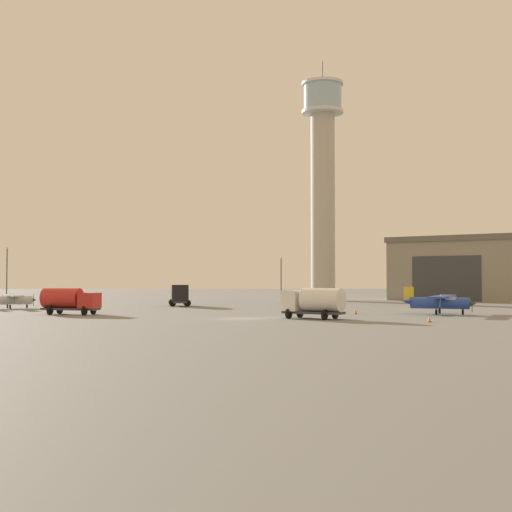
{
  "coord_description": "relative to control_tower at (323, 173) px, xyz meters",
  "views": [
    {
      "loc": [
        -2.17,
        -67.22,
        3.95
      ],
      "look_at": [
        3.34,
        31.43,
        7.27
      ],
      "focal_mm": 47.65,
      "sensor_mm": 36.0,
      "label": 1
    }
  ],
  "objects": [
    {
      "name": "traffic_cone_near_left",
      "position": [
        0.07,
        -62.26,
        -23.02
      ],
      "size": [
        0.36,
        0.36,
        0.65
      ],
      "color": "black",
      "rests_on": "ground_plane"
    },
    {
      "name": "airplane_blue",
      "position": [
        5.34,
        -48.99,
        -21.92
      ],
      "size": [
        7.85,
        9.81,
        3.04
      ],
      "rotation": [
        0.0,
        0.0,
        5.81
      ],
      "color": "#2847A8",
      "rests_on": "ground_plane"
    },
    {
      "name": "car_orange",
      "position": [
        -8.23,
        -39.05,
        -22.6
      ],
      "size": [
        4.65,
        3.31,
        1.37
      ],
      "rotation": [
        0.0,
        0.0,
        5.88
      ],
      "color": "orange",
      "rests_on": "ground_plane"
    },
    {
      "name": "ground_plane",
      "position": [
        -17.02,
        -56.05,
        -23.34
      ],
      "size": [
        400.0,
        400.0,
        0.0
      ],
      "primitive_type": "plane",
      "color": "slate"
    },
    {
      "name": "control_tower",
      "position": [
        0.0,
        0.0,
        0.0
      ],
      "size": [
        7.62,
        7.62,
        44.21
      ],
      "color": "#B2AD9E",
      "rests_on": "ground_plane"
    },
    {
      "name": "traffic_cone_near_right",
      "position": [
        -3.8,
        -47.93,
        -22.99
      ],
      "size": [
        0.36,
        0.36,
        0.71
      ],
      "color": "black",
      "rests_on": "ground_plane"
    },
    {
      "name": "hangar",
      "position": [
        26.9,
        2.05,
        -17.5
      ],
      "size": [
        30.74,
        30.29,
        11.64
      ],
      "rotation": [
        0.0,
        0.0,
        -2.22
      ],
      "color": "gray",
      "rests_on": "ground_plane"
    },
    {
      "name": "light_post_west",
      "position": [
        -7.93,
        -2.32,
        -18.54
      ],
      "size": [
        0.44,
        0.44,
        7.97
      ],
      "color": "#38383D",
      "rests_on": "ground_plane"
    },
    {
      "name": "truck_box_black",
      "position": [
        -24.73,
        -24.81,
        -21.61
      ],
      "size": [
        3.44,
        5.69,
        3.08
      ],
      "rotation": [
        0.0,
        0.0,
        1.66
      ],
      "color": "#38383D",
      "rests_on": "ground_plane"
    },
    {
      "name": "truck_fuel_tanker_white",
      "position": [
        -9.77,
        -56.63,
        -21.63
      ],
      "size": [
        6.36,
        5.52,
        3.04
      ],
      "rotation": [
        0.0,
        0.0,
        2.52
      ],
      "color": "#38383D",
      "rests_on": "ground_plane"
    },
    {
      "name": "airplane_silver",
      "position": [
        -46.85,
        -31.4,
        -22.1
      ],
      "size": [
        6.86,
        8.58,
        2.66
      ],
      "rotation": [
        0.0,
        0.0,
        0.47
      ],
      "color": "#B7BABF",
      "rests_on": "ground_plane"
    },
    {
      "name": "truck_fuel_tanker_red",
      "position": [
        -35.63,
        -47.12,
        -21.72
      ],
      "size": [
        6.75,
        4.22,
        2.92
      ],
      "rotation": [
        0.0,
        0.0,
        5.99
      ],
      "color": "#38383D",
      "rests_on": "ground_plane"
    },
    {
      "name": "light_post_north",
      "position": [
        -55.86,
        -3.21,
        -17.7
      ],
      "size": [
        0.44,
        0.44,
        9.57
      ],
      "color": "#38383D",
      "rests_on": "ground_plane"
    }
  ]
}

